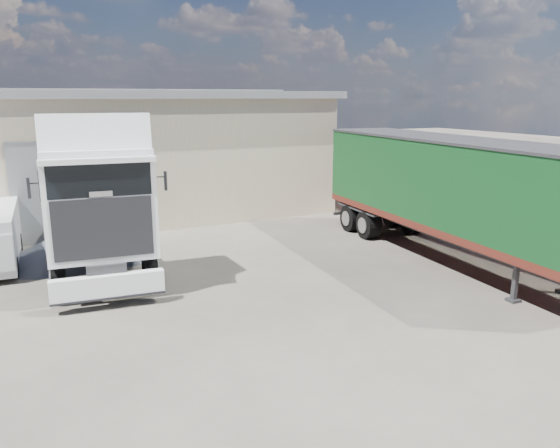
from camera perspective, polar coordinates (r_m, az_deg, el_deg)
name	(u,v)px	position (r m, az deg, el deg)	size (l,w,h in m)	color
ground	(225,336)	(12.21, -5.73, -11.53)	(120.00, 120.00, 0.00)	black
brick_boundary_wall	(442,195)	(22.77, 16.54, 2.94)	(0.35, 26.00, 2.50)	maroon
tractor_unit	(99,212)	(15.83, -18.38, 1.17)	(3.31, 7.27, 4.70)	black
box_trailer	(450,186)	(17.89, 17.37, 3.76)	(3.29, 11.71, 3.84)	#2D2D30
gravel_heap	(62,247)	(18.60, -21.84, -2.29)	(5.42, 4.76, 0.92)	black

